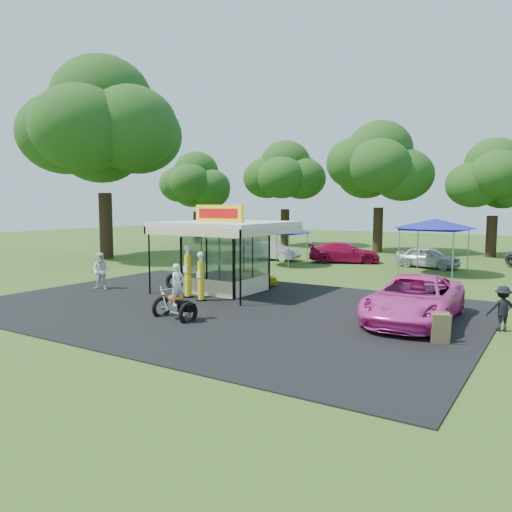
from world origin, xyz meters
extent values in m
plane|color=#385A1C|center=(0.00, 0.00, 0.00)|extent=(120.00, 120.00, 0.00)
cube|color=black|center=(0.00, 2.00, 0.02)|extent=(20.00, 14.00, 0.04)
cube|color=white|center=(-2.00, 5.00, 0.03)|extent=(3.00, 3.00, 0.06)
cube|color=white|center=(-2.00, 5.00, 3.29)|extent=(5.40, 5.40, 0.18)
cube|color=yellow|center=(-2.00, 4.50, 3.78)|extent=(2.60, 0.25, 0.80)
cube|color=red|center=(-2.00, 4.37, 3.78)|extent=(2.21, 0.02, 0.45)
cylinder|color=black|center=(-4.55, 2.45, 1.60)|extent=(0.08, 0.08, 3.20)
cylinder|color=black|center=(0.55, 2.45, 1.60)|extent=(0.08, 0.08, 3.20)
cylinder|color=black|center=(-2.50, 2.77, 0.05)|extent=(0.45, 0.45, 0.10)
cylinder|color=yellow|center=(-2.50, 2.77, 1.03)|extent=(0.31, 0.31, 1.86)
cylinder|color=silver|center=(-2.50, 2.77, 2.06)|extent=(0.21, 0.21, 0.21)
sphere|color=white|center=(-2.50, 2.77, 2.27)|extent=(0.33, 0.33, 0.33)
cube|color=white|center=(-2.50, 2.58, 1.34)|extent=(0.23, 0.02, 0.31)
cylinder|color=black|center=(-1.51, 2.45, 0.05)|extent=(0.41, 0.41, 0.09)
cylinder|color=yellow|center=(-1.51, 2.45, 0.92)|extent=(0.28, 0.28, 1.66)
cylinder|color=silver|center=(-1.51, 2.45, 1.85)|extent=(0.18, 0.18, 0.18)
sphere|color=white|center=(-1.51, 2.45, 2.03)|extent=(0.30, 0.30, 0.30)
cube|color=white|center=(-1.51, 2.29, 1.20)|extent=(0.20, 0.02, 0.28)
torus|color=black|center=(-0.96, -0.64, 0.34)|extent=(0.29, 0.87, 0.85)
torus|color=black|center=(0.54, -0.87, 0.34)|extent=(0.29, 0.87, 0.85)
cube|color=silver|center=(-0.16, -0.76, 0.51)|extent=(0.59, 0.37, 0.30)
ellipsoid|color=#C45D0D|center=(-0.16, -0.76, 0.79)|extent=(0.65, 0.36, 0.30)
cube|color=black|center=(0.19, -0.82, 0.73)|extent=(0.59, 0.35, 0.10)
cube|color=black|center=(0.57, -0.88, 0.56)|extent=(0.40, 0.40, 0.28)
cylinder|color=silver|center=(-0.81, -0.66, 0.71)|extent=(0.45, 0.13, 0.90)
cylinder|color=silver|center=(-0.66, -0.68, 1.06)|extent=(0.14, 0.61, 0.05)
sphere|color=silver|center=(-0.83, -0.66, 0.86)|extent=(0.16, 0.16, 0.16)
imported|color=white|center=(-0.01, -0.79, 1.32)|extent=(0.45, 0.61, 1.52)
torus|color=black|center=(-4.58, 4.10, 0.40)|extent=(0.86, 0.54, 0.83)
torus|color=black|center=(-4.72, 4.26, 0.40)|extent=(0.89, 0.63, 0.83)
cube|color=#593819|center=(8.77, 0.91, 0.49)|extent=(0.59, 0.41, 0.97)
cube|color=#593819|center=(8.77, 1.14, 0.49)|extent=(0.59, 0.41, 0.97)
imported|color=yellow|center=(-2.00, 7.20, 0.48)|extent=(2.82, 1.13, 0.96)
imported|color=#E93FAE|center=(7.31, 3.55, 0.83)|extent=(3.00, 6.09, 1.66)
imported|color=white|center=(-7.55, 2.19, 0.92)|extent=(1.10, 1.00, 1.84)
imported|color=black|center=(10.15, 3.81, 0.76)|extent=(1.13, 0.90, 1.53)
imported|color=silver|center=(-7.06, 17.96, 0.69)|extent=(4.29, 1.76, 1.38)
imported|color=#A70C37|center=(-1.80, 19.27, 0.74)|extent=(5.48, 3.99, 1.47)
imported|color=#BBBABF|center=(4.04, 19.49, 0.70)|extent=(4.35, 2.40, 1.40)
cylinder|color=gray|center=(-6.03, 16.73, 1.09)|extent=(0.05, 0.05, 2.18)
cylinder|color=gray|center=(-3.50, 16.73, 1.09)|extent=(0.05, 0.05, 2.18)
cylinder|color=gray|center=(-6.03, 14.20, 1.09)|extent=(0.05, 0.05, 2.18)
cylinder|color=gray|center=(-3.50, 14.20, 1.09)|extent=(0.05, 0.05, 2.18)
cube|color=#181D9C|center=(-4.76, 15.47, 2.24)|extent=(2.73, 2.73, 0.11)
cone|color=#181D9C|center=(-4.76, 15.47, 2.52)|extent=(3.93, 3.93, 0.46)
cylinder|color=gray|center=(3.48, 18.19, 1.33)|extent=(0.07, 0.07, 2.65)
cylinder|color=gray|center=(6.60, 18.19, 1.33)|extent=(0.07, 0.07, 2.65)
cylinder|color=gray|center=(3.48, 15.08, 1.33)|extent=(0.07, 0.07, 2.65)
cylinder|color=gray|center=(6.60, 15.08, 1.33)|extent=(0.07, 0.07, 2.65)
cube|color=#181D9C|center=(5.04, 16.64, 2.72)|extent=(3.32, 3.32, 0.13)
cone|color=#181D9C|center=(5.04, 16.64, 3.06)|extent=(4.78, 4.78, 0.55)
cylinder|color=black|center=(-22.17, 27.74, 1.70)|extent=(0.77, 0.77, 3.41)
ellipsoid|color=#1F4914|center=(-22.17, 27.74, 6.09)|extent=(8.05, 8.05, 6.90)
cylinder|color=black|center=(-12.42, 29.70, 1.85)|extent=(0.88, 0.88, 3.70)
ellipsoid|color=#1F4914|center=(-12.42, 29.70, 6.56)|extent=(8.58, 8.58, 7.36)
cylinder|color=black|center=(-2.26, 28.01, 1.95)|extent=(0.84, 0.84, 3.91)
ellipsoid|color=#1F4914|center=(-2.26, 28.01, 7.03)|extent=(9.38, 9.38, 8.04)
cylinder|color=black|center=(6.65, 29.03, 1.65)|extent=(0.82, 0.82, 3.29)
ellipsoid|color=#1F4914|center=(6.65, 29.03, 5.85)|extent=(7.68, 7.68, 6.58)
cylinder|color=black|center=(-18.54, 12.13, 2.53)|extent=(1.01, 1.01, 5.06)
ellipsoid|color=#1F4914|center=(-18.54, 12.13, 9.39)|extent=(12.99, 12.99, 11.13)
camera|label=1|loc=(11.89, -14.34, 4.23)|focal=35.00mm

